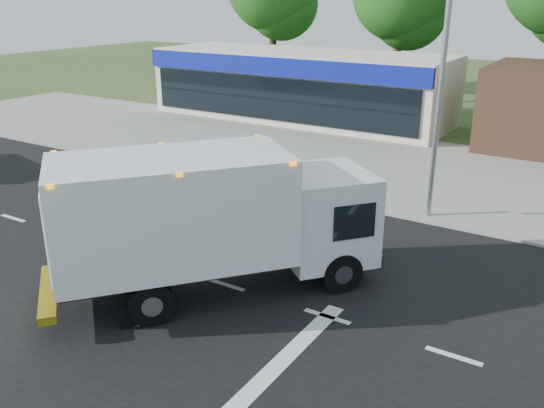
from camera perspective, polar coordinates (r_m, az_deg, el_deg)
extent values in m
plane|color=#385123|center=(15.38, -4.63, -8.02)|extent=(120.00, 120.00, 0.00)
cube|color=black|center=(15.37, -4.63, -8.00)|extent=(60.00, 14.00, 0.02)
cube|color=gray|center=(21.91, 8.19, 0.80)|extent=(60.00, 2.40, 0.12)
cube|color=gray|center=(27.10, 13.25, 4.13)|extent=(60.00, 9.00, 0.02)
cube|color=silver|center=(21.56, -24.27, -1.28)|extent=(1.20, 0.15, 0.01)
cube|color=silver|center=(19.25, -19.18, -3.07)|extent=(1.20, 0.15, 0.01)
cube|color=silver|center=(17.16, -12.76, -5.28)|extent=(1.20, 0.15, 0.01)
cube|color=silver|center=(15.37, -4.63, -7.96)|extent=(1.20, 0.15, 0.01)
cube|color=silver|center=(14.00, 5.49, -11.02)|extent=(1.20, 0.15, 0.01)
cube|color=silver|center=(13.18, 17.57, -14.17)|extent=(1.20, 0.15, 0.01)
cube|color=silver|center=(11.84, -1.41, -17.47)|extent=(0.40, 7.00, 0.01)
cube|color=black|center=(14.65, -9.44, -6.29)|extent=(4.43, 5.03, 0.39)
cube|color=silver|center=(15.28, 5.18, -1.05)|extent=(3.28, 3.26, 2.35)
cube|color=black|center=(15.64, 8.79, 0.16)|extent=(1.75, 1.48, 1.01)
cube|color=white|center=(14.03, -9.80, -0.55)|extent=(5.64, 6.03, 2.63)
cube|color=silver|center=(13.97, -21.27, -2.03)|extent=(1.77, 1.48, 2.13)
cube|color=yellow|center=(14.67, -21.23, -8.20)|extent=(2.32, 2.01, 0.20)
cube|color=orange|center=(13.64, -10.12, 4.51)|extent=(5.53, 5.88, 0.09)
cylinder|color=black|center=(16.66, 3.79, -3.62)|extent=(0.94, 1.04, 1.07)
cylinder|color=black|center=(14.91, 6.86, -6.73)|extent=(0.94, 1.04, 1.07)
cylinder|color=black|center=(15.69, -12.90, -5.70)|extent=(0.94, 1.04, 1.07)
cylinder|color=black|center=(13.71, -11.87, -9.61)|extent=(0.94, 1.04, 1.07)
imported|color=tan|center=(17.67, -19.66, -2.30)|extent=(0.68, 0.74, 1.70)
sphere|color=white|center=(17.39, -19.97, 0.19)|extent=(0.28, 0.28, 0.28)
cube|color=beige|center=(35.67, 2.87, 11.68)|extent=(18.00, 6.00, 4.00)
cube|color=#0C1797|center=(32.88, 0.24, 13.44)|extent=(18.00, 0.30, 1.00)
cube|color=black|center=(33.13, 0.23, 10.35)|extent=(17.00, 0.12, 2.40)
cylinder|color=gray|center=(19.39, 16.24, 9.74)|extent=(0.18, 0.18, 8.00)
cylinder|color=#332114|center=(45.87, 0.08, 15.70)|extent=(0.56, 0.56, 7.35)
sphere|color=#1F4714|center=(45.90, 0.99, 19.24)|extent=(5.46, 5.46, 5.46)
cylinder|color=#332114|center=(41.49, 12.27, 14.45)|extent=(0.56, 0.56, 6.86)
sphere|color=#1F4714|center=(41.64, 13.48, 18.03)|extent=(5.10, 5.10, 5.10)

